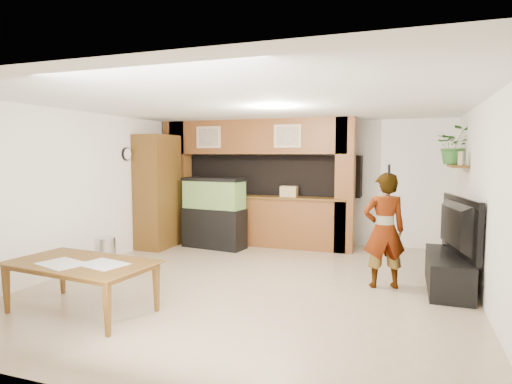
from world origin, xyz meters
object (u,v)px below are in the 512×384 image
at_px(aquarium, 214,214).
at_px(person, 384,230).
at_px(television, 450,226).
at_px(pantry_cabinet, 158,192).
at_px(dining_table, 79,288).

height_order(aquarium, person, person).
bearing_deg(television, person, 90.74).
xyz_separation_m(pantry_cabinet, dining_table, (1.13, -3.51, -0.83)).
xyz_separation_m(pantry_cabinet, television, (5.35, -1.06, -0.24)).
xyz_separation_m(aquarium, person, (3.38, -1.57, 0.12)).
height_order(pantry_cabinet, dining_table, pantry_cabinet).
relative_size(television, dining_table, 0.81).
bearing_deg(dining_table, pantry_cabinet, 113.24).
height_order(pantry_cabinet, person, pantry_cabinet).
distance_m(aquarium, dining_table, 3.85).
bearing_deg(aquarium, person, -17.37).
relative_size(aquarium, television, 1.01).
bearing_deg(dining_table, person, 39.38).
distance_m(aquarium, person, 3.73).
relative_size(television, person, 0.86).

